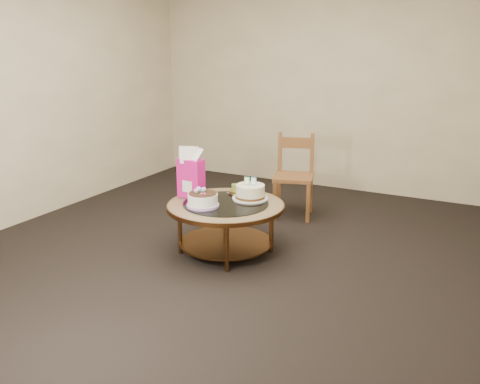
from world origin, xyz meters
The scene contains 8 objects.
ground centered at (0.00, 0.00, 0.00)m, with size 5.00×5.00×0.00m, color black.
room_walls centered at (0.00, 0.00, 1.54)m, with size 4.52×5.02×2.61m.
coffee_table centered at (0.00, 0.00, 0.38)m, with size 1.02×1.02×0.46m.
decorated_cake centered at (-0.13, -0.17, 0.51)m, with size 0.28×0.28×0.16m.
cream_cake centered at (0.13, 0.20, 0.52)m, with size 0.32×0.32×0.20m.
gift_bag centered at (-0.36, 0.01, 0.68)m, with size 0.23×0.17×0.45m.
pillar_candle centered at (-0.07, 0.31, 0.49)m, with size 0.13×0.13×0.09m.
dining_chair centered at (0.13, 1.24, 0.44)m, with size 0.49×0.49×0.86m.
Camera 1 is at (2.14, -3.83, 1.84)m, focal length 40.00 mm.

